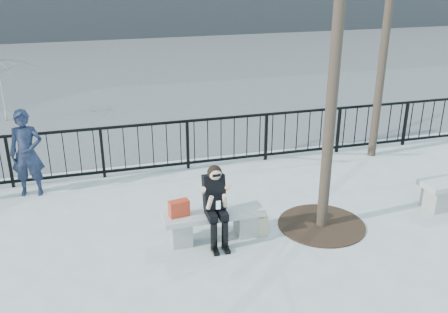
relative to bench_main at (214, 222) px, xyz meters
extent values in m
plane|color=#999A95|center=(0.00, 0.00, -0.30)|extent=(120.00, 120.00, 0.00)
cube|color=#474747|center=(0.00, 15.00, -0.30)|extent=(60.00, 23.00, 0.01)
cube|color=black|center=(0.00, 3.00, 0.78)|extent=(14.00, 0.05, 0.05)
cube|color=black|center=(0.00, 3.00, -0.18)|extent=(14.00, 0.05, 0.05)
cube|color=#2D2D30|center=(3.00, 21.96, 0.90)|extent=(18.00, 0.08, 2.40)
cube|color=#2D2D30|center=(20.00, 21.96, 0.90)|extent=(16.00, 0.08, 2.40)
cylinder|color=black|center=(1.90, -0.10, -0.29)|extent=(1.50, 1.50, 0.02)
cube|color=gray|center=(-0.55, 0.00, -0.10)|extent=(0.32, 0.38, 0.40)
cube|color=gray|center=(0.55, 0.00, -0.10)|extent=(0.32, 0.38, 0.40)
cube|color=gray|center=(0.00, 0.00, 0.14)|extent=(1.65, 0.46, 0.09)
cube|color=gray|center=(4.19, -0.09, -0.08)|extent=(0.36, 0.42, 0.44)
cube|color=#B72D16|center=(-0.56, 0.02, 0.32)|extent=(0.34, 0.20, 0.26)
cube|color=beige|center=(0.70, -0.11, -0.12)|extent=(0.38, 0.18, 0.35)
imported|color=black|center=(-3.00, 2.56, 0.55)|extent=(0.67, 0.48, 1.70)
imported|color=yellow|center=(-4.05, 7.69, 0.60)|extent=(2.11, 2.15, 1.81)
camera|label=1|loc=(-1.77, -6.93, 4.02)|focal=40.00mm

